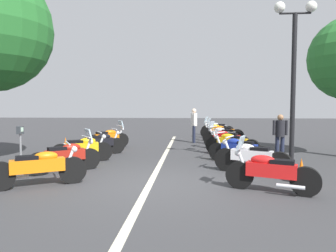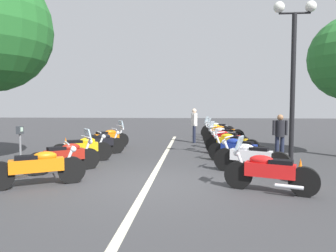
{
  "view_description": "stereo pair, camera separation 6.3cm",
  "coord_description": "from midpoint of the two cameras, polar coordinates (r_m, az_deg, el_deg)",
  "views": [
    {
      "loc": [
        -7.22,
        -0.97,
        1.87
      ],
      "look_at": [
        5.92,
        0.0,
        1.0
      ],
      "focal_mm": 32.69,
      "sensor_mm": 36.0,
      "label": 1
    },
    {
      "loc": [
        -7.22,
        -1.03,
        1.87
      ],
      "look_at": [
        5.92,
        0.0,
        1.0
      ],
      "focal_mm": 32.69,
      "sensor_mm": 36.0,
      "label": 2
    }
  ],
  "objects": [
    {
      "name": "traffic_cone_0",
      "position": [
        8.07,
        23.64,
        -7.82
      ],
      "size": [
        0.36,
        0.36,
        0.61
      ],
      "color": "orange",
      "rests_on": "ground_plane"
    },
    {
      "name": "lane_centre_stripe",
      "position": [
        10.91,
        -0.84,
        -6.08
      ],
      "size": [
        15.7,
        0.16,
        0.01
      ],
      "primitive_type": "cube",
      "color": "beige",
      "rests_on": "ground_plane"
    },
    {
      "name": "motorcycle_left_row_4",
      "position": [
        13.77,
        -11.1,
        -2.16
      ],
      "size": [
        1.34,
        1.73,
        1.21
      ],
      "rotation": [
        0.0,
        0.0,
        -0.93
      ],
      "color": "black",
      "rests_on": "ground_plane"
    },
    {
      "name": "bystander_1",
      "position": [
        11.53,
        20.29,
        -1.23
      ],
      "size": [
        0.32,
        0.53,
        1.57
      ],
      "rotation": [
        0.0,
        0.0,
        3.18
      ],
      "color": "#1E2338",
      "rests_on": "ground_plane"
    },
    {
      "name": "motorcycle_left_row_1",
      "position": [
        9.15,
        -18.34,
        -5.28
      ],
      "size": [
        1.4,
        1.66,
        1.2
      ],
      "rotation": [
        0.0,
        0.0,
        -0.88
      ],
      "color": "black",
      "rests_on": "ground_plane"
    },
    {
      "name": "motorcycle_left_row_0",
      "position": [
        7.72,
        -22.89,
        -7.06
      ],
      "size": [
        1.23,
        1.96,
        1.0
      ],
      "rotation": [
        0.0,
        0.0,
        -1.04
      ],
      "color": "black",
      "rests_on": "ground_plane"
    },
    {
      "name": "motorcycle_right_row_7",
      "position": [
        17.85,
        9.39,
        -0.81
      ],
      "size": [
        1.03,
        2.03,
        1.2
      ],
      "rotation": [
        0.0,
        0.0,
        1.17
      ],
      "color": "black",
      "rests_on": "ground_plane"
    },
    {
      "name": "motorcycle_right_row_6",
      "position": [
        16.29,
        10.22,
        -1.2
      ],
      "size": [
        0.95,
        2.13,
        1.23
      ],
      "rotation": [
        0.0,
        0.0,
        1.25
      ],
      "color": "black",
      "rests_on": "ground_plane"
    },
    {
      "name": "parking_meter",
      "position": [
        9.71,
        -25.69,
        -2.35
      ],
      "size": [
        0.2,
        0.15,
        1.29
      ],
      "rotation": [
        0.0,
        0.0,
        -1.71
      ],
      "color": "slate",
      "rests_on": "ground_plane"
    },
    {
      "name": "traffic_cone_1",
      "position": [
        12.96,
        -18.4,
        -3.42
      ],
      "size": [
        0.36,
        0.36,
        0.61
      ],
      "color": "orange",
      "rests_on": "ground_plane"
    },
    {
      "name": "motorcycle_right_row_4",
      "position": [
        13.27,
        10.87,
        -2.39
      ],
      "size": [
        1.22,
        1.87,
        1.2
      ],
      "rotation": [
        0.0,
        0.0,
        1.02
      ],
      "color": "black",
      "rests_on": "ground_plane"
    },
    {
      "name": "motorcycle_right_row_8",
      "position": [
        19.54,
        9.29,
        -0.42
      ],
      "size": [
        0.95,
        2.03,
        1.2
      ],
      "rotation": [
        0.0,
        0.0,
        1.24
      ],
      "color": "black",
      "rests_on": "ground_plane"
    },
    {
      "name": "ground_plane",
      "position": [
        7.52,
        -3.35,
        -10.63
      ],
      "size": [
        80.0,
        80.0,
        0.0
      ],
      "primitive_type": "plane",
      "color": "#38383A"
    },
    {
      "name": "motorcycle_left_row_3",
      "position": [
        12.02,
        -12.48,
        -3.11
      ],
      "size": [
        1.21,
        1.77,
        0.99
      ],
      "rotation": [
        0.0,
        0.0,
        -1.0
      ],
      "color": "black",
      "rests_on": "ground_plane"
    },
    {
      "name": "motorcycle_right_row_0",
      "position": [
        7.02,
        18.45,
        -8.0
      ],
      "size": [
        0.98,
        1.89,
        1.2
      ],
      "rotation": [
        0.0,
        0.0,
        1.18
      ],
      "color": "black",
      "rests_on": "ground_plane"
    },
    {
      "name": "motorcycle_right_row_5",
      "position": [
        14.86,
        10.36,
        -1.72
      ],
      "size": [
        1.21,
        1.96,
        1.02
      ],
      "rotation": [
        0.0,
        0.0,
        1.05
      ],
      "color": "black",
      "rests_on": "ground_plane"
    },
    {
      "name": "motorcycle_right_row_2",
      "position": [
        10.25,
        13.1,
        -4.28
      ],
      "size": [
        1.24,
        1.91,
        0.99
      ],
      "rotation": [
        0.0,
        0.0,
        1.02
      ],
      "color": "black",
      "rests_on": "ground_plane"
    },
    {
      "name": "motorcycle_right_row_1",
      "position": [
        8.74,
        15.28,
        -5.61
      ],
      "size": [
        1.11,
        1.97,
        1.01
      ],
      "rotation": [
        0.0,
        0.0,
        1.11
      ],
      "color": "black",
      "rests_on": "ground_plane"
    },
    {
      "name": "street_lamp_twin_globe",
      "position": [
        9.95,
        22.54,
        12.07
      ],
      "size": [
        0.32,
        1.22,
        4.92
      ],
      "color": "black",
      "rests_on": "ground_plane"
    },
    {
      "name": "motorcycle_right_row_3",
      "position": [
        11.78,
        11.89,
        -3.18
      ],
      "size": [
        1.18,
        1.94,
        1.01
      ],
      "rotation": [
        0.0,
        0.0,
        1.06
      ],
      "color": "black",
      "rests_on": "ground_plane"
    },
    {
      "name": "motorcycle_left_row_2",
      "position": [
        10.59,
        -15.49,
        -4.04
      ],
      "size": [
        1.07,
        1.84,
        1.0
      ],
      "rotation": [
        0.0,
        0.0,
        -1.1
      ],
      "color": "black",
      "rests_on": "ground_plane"
    },
    {
      "name": "bystander_0",
      "position": [
        15.57,
        5.02,
        0.62
      ],
      "size": [
        0.53,
        0.32,
        1.74
      ],
      "rotation": [
        0.0,
        0.0,
        1.62
      ],
      "color": "#1E2338",
      "rests_on": "ground_plane"
    }
  ]
}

